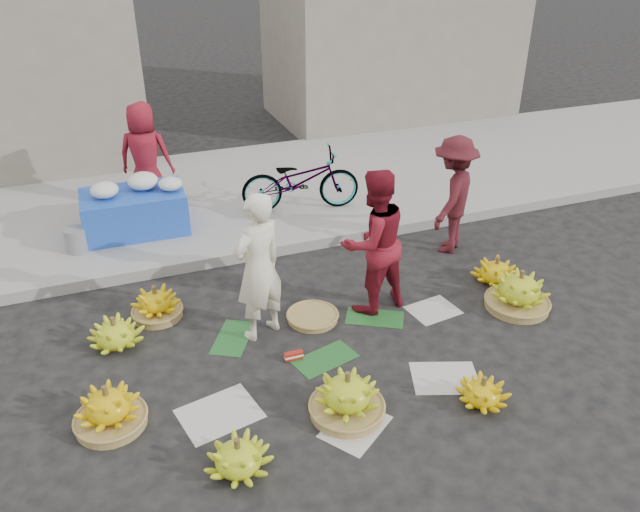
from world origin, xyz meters
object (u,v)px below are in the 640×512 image
object	(u,v)px
flower_table	(135,209)
bicycle	(300,180)
banana_bunch_4	(519,291)
vendor_cream	(258,267)
banana_bunch_0	(109,409)

from	to	relation	value
flower_table	bicycle	world-z (taller)	bicycle
banana_bunch_4	vendor_cream	size ratio (longest dim) A/B	0.44
flower_table	bicycle	distance (m)	2.40
banana_bunch_0	bicycle	distance (m)	4.72
vendor_cream	bicycle	world-z (taller)	vendor_cream
vendor_cream	flower_table	xyz separation A→B (m)	(-0.99, 2.83, -0.38)
banana_bunch_4	bicycle	xyz separation A→B (m)	(-1.52, 3.28, 0.37)
banana_bunch_4	bicycle	world-z (taller)	bicycle
vendor_cream	bicycle	size ratio (longest dim) A/B	0.95
banana_bunch_4	flower_table	distance (m)	5.18
flower_table	banana_bunch_4	bearing A→B (deg)	-39.97
banana_bunch_4	bicycle	size ratio (longest dim) A/B	0.42
banana_bunch_4	bicycle	distance (m)	3.63
banana_bunch_0	flower_table	world-z (taller)	flower_table
flower_table	vendor_cream	bearing A→B (deg)	-69.76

